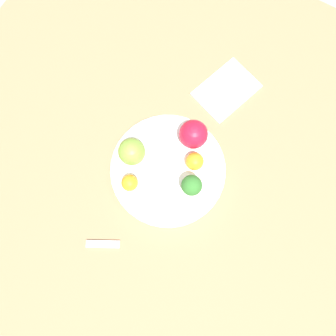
{
  "coord_description": "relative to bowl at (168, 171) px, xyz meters",
  "views": [
    {
      "loc": [
        0.14,
        0.08,
        0.76
      ],
      "look_at": [
        0.0,
        0.0,
        0.06
      ],
      "focal_mm": 35.0,
      "sensor_mm": 36.0,
      "label": 1
    }
  ],
  "objects": [
    {
      "name": "bowl",
      "position": [
        0.0,
        0.0,
        0.0
      ],
      "size": [
        0.26,
        0.26,
        0.03
      ],
      "color": "white",
      "rests_on": "table_surface"
    },
    {
      "name": "napkin",
      "position": [
        -0.25,
        0.02,
        -0.01
      ],
      "size": [
        0.17,
        0.15,
        0.01
      ],
      "color": "silver",
      "rests_on": "table_surface"
    },
    {
      "name": "apple_red",
      "position": [
        -0.09,
        0.01,
        0.05
      ],
      "size": [
        0.06,
        0.06,
        0.06
      ],
      "color": "#B7142D",
      "rests_on": "bowl"
    },
    {
      "name": "orange_front",
      "position": [
        0.07,
        -0.05,
        0.04
      ],
      "size": [
        0.04,
        0.04,
        0.04
      ],
      "color": "orange",
      "rests_on": "bowl"
    },
    {
      "name": "orange_back",
      "position": [
        -0.04,
        0.04,
        0.04
      ],
      "size": [
        0.04,
        0.04,
        0.04
      ],
      "color": "orange",
      "rests_on": "bowl"
    },
    {
      "name": "spoon",
      "position": [
        0.21,
        -0.04,
        -0.01
      ],
      "size": [
        0.05,
        0.07,
        0.01
      ],
      "color": "silver",
      "rests_on": "table_surface"
    },
    {
      "name": "ground_plane",
      "position": [
        0.0,
        0.0,
        -0.04
      ],
      "size": [
        6.0,
        6.0,
        0.0
      ],
      "primitive_type": "plane",
      "color": "gray"
    },
    {
      "name": "apple_green",
      "position": [
        0.01,
        -0.08,
        0.05
      ],
      "size": [
        0.06,
        0.06,
        0.06
      ],
      "color": "olive",
      "rests_on": "bowl"
    },
    {
      "name": "broccoli",
      "position": [
        0.01,
        0.06,
        0.05
      ],
      "size": [
        0.04,
        0.04,
        0.06
      ],
      "color": "#99C17A",
      "rests_on": "bowl"
    },
    {
      "name": "table_surface",
      "position": [
        0.0,
        0.0,
        -0.03
      ],
      "size": [
        1.2,
        1.2,
        0.02
      ],
      "color": "#936D4C",
      "rests_on": "ground_plane"
    }
  ]
}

